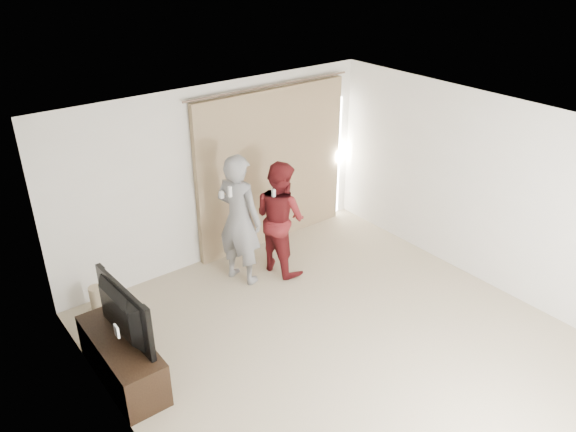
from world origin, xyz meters
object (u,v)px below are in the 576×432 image
at_px(tv_console, 122,359).
at_px(person_man, 239,220).
at_px(tv, 115,315).
at_px(person_woman, 280,217).

relative_size(tv_console, person_man, 0.74).
relative_size(tv, person_woman, 0.67).
height_order(person_man, person_woman, person_man).
xyz_separation_m(tv_console, person_woman, (2.71, 0.77, 0.56)).
distance_m(tv_console, person_woman, 2.87).
height_order(tv, person_woman, person_woman).
bearing_deg(tv, person_man, -70.75).
height_order(tv_console, person_man, person_man).
bearing_deg(person_woman, person_man, 168.83).
relative_size(tv_console, tv, 1.24).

